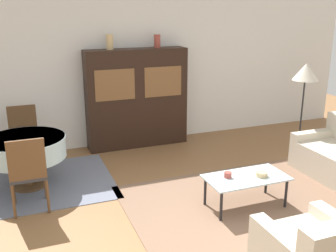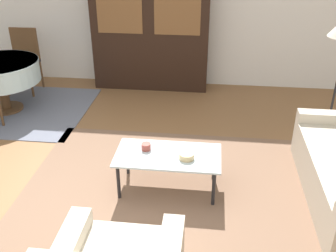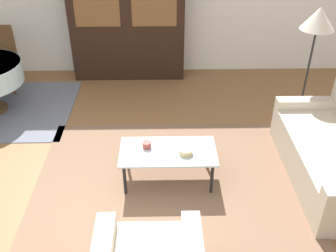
{
  "view_description": "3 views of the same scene",
  "coord_description": "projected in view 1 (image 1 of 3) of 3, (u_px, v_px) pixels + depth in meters",
  "views": [
    {
      "loc": [
        -1.65,
        -3.41,
        2.52
      ],
      "look_at": [
        0.2,
        1.4,
        0.95
      ],
      "focal_mm": 42.0,
      "sensor_mm": 36.0,
      "label": 1
    },
    {
      "loc": [
        1.35,
        -2.79,
        2.54
      ],
      "look_at": [
        0.96,
        0.56,
        0.75
      ],
      "focal_mm": 42.0,
      "sensor_mm": 36.0,
      "label": 2
    },
    {
      "loc": [
        0.89,
        -2.93,
        3.01
      ],
      "look_at": [
        0.96,
        0.56,
        0.75
      ],
      "focal_mm": 42.0,
      "sensor_mm": 36.0,
      "label": 3
    }
  ],
  "objects": [
    {
      "name": "bowl",
      "position": [
        262.0,
        174.0,
        5.06
      ],
      "size": [
        0.15,
        0.15,
        0.06
      ],
      "color": "tan",
      "rests_on": "coffee_table"
    },
    {
      "name": "dining_table",
      "position": [
        25.0,
        148.0,
        5.57
      ],
      "size": [
        1.13,
        1.13,
        0.74
      ],
      "color": "brown",
      "rests_on": "dining_rug"
    },
    {
      "name": "cup",
      "position": [
        228.0,
        175.0,
        5.02
      ],
      "size": [
        0.1,
        0.1,
        0.07
      ],
      "color": "#9E4238",
      "rests_on": "coffee_table"
    },
    {
      "name": "area_rug",
      "position": [
        246.0,
        205.0,
        5.2
      ],
      "size": [
        3.08,
        2.34,
        0.01
      ],
      "color": "brown",
      "rests_on": "ground_plane"
    },
    {
      "name": "floor_lamp",
      "position": [
        305.0,
        76.0,
        6.62
      ],
      "size": [
        0.43,
        0.43,
        1.61
      ],
      "color": "black",
      "rests_on": "ground_plane"
    },
    {
      "name": "dining_chair_far",
      "position": [
        24.0,
        134.0,
        6.29
      ],
      "size": [
        0.44,
        0.44,
        1.0
      ],
      "rotation": [
        0.0,
        0.0,
        3.14
      ],
      "color": "brown",
      "rests_on": "dining_rug"
    },
    {
      "name": "vase_tall",
      "position": [
        110.0,
        42.0,
        6.77
      ],
      "size": [
        0.12,
        0.12,
        0.26
      ],
      "color": "tan",
      "rests_on": "display_cabinet"
    },
    {
      "name": "display_cabinet",
      "position": [
        137.0,
        98.0,
        7.23
      ],
      "size": [
        1.85,
        0.4,
        1.81
      ],
      "color": "black",
      "rests_on": "ground_plane"
    },
    {
      "name": "dining_chair_near",
      "position": [
        28.0,
        171.0,
        4.87
      ],
      "size": [
        0.44,
        0.44,
        1.0
      ],
      "color": "brown",
      "rests_on": "dining_rug"
    },
    {
      "name": "wall_back",
      "position": [
        114.0,
        73.0,
        7.2
      ],
      "size": [
        10.0,
        0.06,
        2.7
      ],
      "color": "white",
      "rests_on": "ground_plane"
    },
    {
      "name": "dining_rug",
      "position": [
        27.0,
        186.0,
        5.75
      ],
      "size": [
        2.46,
        1.78,
        0.01
      ],
      "color": "slate",
      "rests_on": "ground_plane"
    },
    {
      "name": "ground_plane",
      "position": [
        197.0,
        244.0,
        4.35
      ],
      "size": [
        14.0,
        14.0,
        0.0
      ],
      "primitive_type": "plane",
      "color": "brown"
    },
    {
      "name": "coffee_table",
      "position": [
        246.0,
        180.0,
        5.07
      ],
      "size": [
        1.07,
        0.56,
        0.41
      ],
      "color": "black",
      "rests_on": "area_rug"
    },
    {
      "name": "vase_short",
      "position": [
        157.0,
        41.0,
        7.07
      ],
      "size": [
        0.11,
        0.11,
        0.24
      ],
      "color": "#9E4238",
      "rests_on": "display_cabinet"
    }
  ]
}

